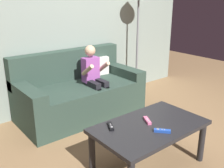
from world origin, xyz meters
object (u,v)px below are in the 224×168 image
object	(u,v)px
game_remote_blue_center	(162,131)
floor_lamp	(139,0)
person_seated_on_couch	(94,77)
game_remote_pink_near_edge	(147,120)
game_remote_black_far_corner	(111,126)
couch	(79,93)
coffee_table	(150,131)

from	to	relation	value
game_remote_blue_center	floor_lamp	bearing A→B (deg)	52.18
game_remote_blue_center	floor_lamp	distance (m)	2.34
floor_lamp	person_seated_on_couch	bearing A→B (deg)	-164.89
game_remote_pink_near_edge	person_seated_on_couch	bearing A→B (deg)	79.00
game_remote_black_far_corner	floor_lamp	xyz separation A→B (m)	(1.58, 1.32, 1.03)
couch	floor_lamp	size ratio (longest dim) A/B	0.95
couch	person_seated_on_couch	bearing A→B (deg)	-53.20
game_remote_blue_center	game_remote_pink_near_edge	bearing A→B (deg)	78.89
couch	floor_lamp	world-z (taller)	floor_lamp
game_remote_pink_near_edge	game_remote_black_far_corner	size ratio (longest dim) A/B	1.00
game_remote_pink_near_edge	game_remote_blue_center	bearing A→B (deg)	-101.11
person_seated_on_couch	game_remote_pink_near_edge	bearing A→B (deg)	-101.00
game_remote_black_far_corner	floor_lamp	size ratio (longest dim) A/B	0.08
couch	coffee_table	xyz separation A→B (m)	(-0.12, -1.40, 0.08)
floor_lamp	coffee_table	bearing A→B (deg)	-130.29
person_seated_on_couch	game_remote_pink_near_edge	size ratio (longest dim) A/B	6.71
person_seated_on_couch	game_remote_black_far_corner	bearing A→B (deg)	-118.27
floor_lamp	game_remote_black_far_corner	bearing A→B (deg)	-140.14
couch	person_seated_on_couch	size ratio (longest dim) A/B	1.72
person_seated_on_couch	game_remote_blue_center	world-z (taller)	person_seated_on_couch
coffee_table	game_remote_pink_near_edge	bearing A→B (deg)	65.86
game_remote_pink_near_edge	floor_lamp	bearing A→B (deg)	49.19
person_seated_on_couch	coffee_table	xyz separation A→B (m)	(-0.25, -1.23, -0.17)
coffee_table	floor_lamp	world-z (taller)	floor_lamp
couch	floor_lamp	xyz separation A→B (m)	(1.15, 0.10, 1.18)
game_remote_pink_near_edge	coffee_table	bearing A→B (deg)	-114.14
game_remote_black_far_corner	floor_lamp	world-z (taller)	floor_lamp
coffee_table	game_remote_black_far_corner	bearing A→B (deg)	149.87
couch	game_remote_blue_center	size ratio (longest dim) A/B	12.63
person_seated_on_couch	game_remote_black_far_corner	world-z (taller)	person_seated_on_couch
couch	floor_lamp	bearing A→B (deg)	4.90
game_remote_black_far_corner	coffee_table	bearing A→B (deg)	-30.13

